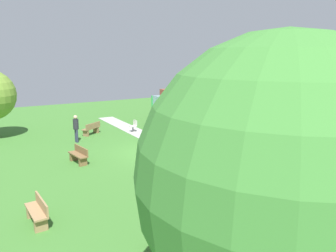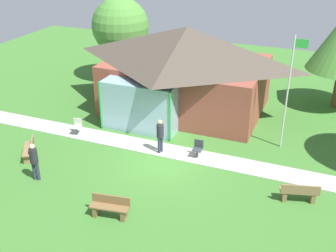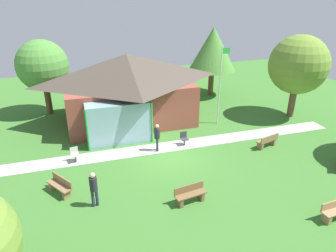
{
  "view_description": "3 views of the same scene",
  "coord_description": "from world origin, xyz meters",
  "px_view_note": "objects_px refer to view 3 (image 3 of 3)",
  "views": [
    {
      "loc": [
        15.83,
        -8.56,
        5.44
      ],
      "look_at": [
        -0.79,
        1.23,
        1.27
      ],
      "focal_mm": 35.29,
      "sensor_mm": 36.0,
      "label": 1
    },
    {
      "loc": [
        6.25,
        -15.13,
        9.97
      ],
      "look_at": [
        -0.49,
        1.74,
        1.04
      ],
      "focal_mm": 44.23,
      "sensor_mm": 36.0,
      "label": 2
    },
    {
      "loc": [
        -4.82,
        -14.92,
        8.94
      ],
      "look_at": [
        0.21,
        1.13,
        1.43
      ],
      "focal_mm": 32.76,
      "sensor_mm": 36.0,
      "label": 3
    }
  ],
  "objects_px": {
    "patio_chair_lawn_spare": "(184,139)",
    "visitor_on_path": "(157,136)",
    "visitor_strolling_lawn": "(94,187)",
    "tree_behind_pavilion_right": "(213,49)",
    "tree_east_hedge": "(298,65)",
    "patio_chair_west": "(75,155)",
    "flagpole": "(220,82)",
    "pavilion": "(127,87)",
    "tree_behind_pavilion_left": "(43,66)",
    "bench_front_center": "(190,194)",
    "bench_mid_left": "(60,186)",
    "bench_mid_right": "(267,141)"
  },
  "relations": [
    {
      "from": "flagpole",
      "to": "bench_front_center",
      "type": "height_order",
      "value": "flagpole"
    },
    {
      "from": "bench_mid_left",
      "to": "tree_behind_pavilion_left",
      "type": "distance_m",
      "value": 11.7
    },
    {
      "from": "patio_chair_west",
      "to": "tree_east_hedge",
      "type": "distance_m",
      "value": 16.57
    },
    {
      "from": "visitor_on_path",
      "to": "visitor_strolling_lawn",
      "type": "relative_size",
      "value": 1.0
    },
    {
      "from": "bench_mid_left",
      "to": "visitor_strolling_lawn",
      "type": "xyz_separation_m",
      "value": [
        1.49,
        -1.46,
        0.62
      ]
    },
    {
      "from": "pavilion",
      "to": "visitor_on_path",
      "type": "bearing_deg",
      "value": -82.47
    },
    {
      "from": "bench_mid_right",
      "to": "visitor_strolling_lawn",
      "type": "relative_size",
      "value": 0.9
    },
    {
      "from": "visitor_strolling_lawn",
      "to": "tree_behind_pavilion_left",
      "type": "distance_m",
      "value": 13.13
    },
    {
      "from": "tree_east_hedge",
      "to": "visitor_strolling_lawn",
      "type": "bearing_deg",
      "value": -157.13
    },
    {
      "from": "visitor_on_path",
      "to": "tree_behind_pavilion_left",
      "type": "bearing_deg",
      "value": 53.42
    },
    {
      "from": "flagpole",
      "to": "bench_front_center",
      "type": "xyz_separation_m",
      "value": [
        -5.22,
        -7.91,
        -2.67
      ]
    },
    {
      "from": "pavilion",
      "to": "flagpole",
      "type": "bearing_deg",
      "value": -23.08
    },
    {
      "from": "patio_chair_lawn_spare",
      "to": "visitor_strolling_lawn",
      "type": "distance_m",
      "value": 7.34
    },
    {
      "from": "tree_behind_pavilion_right",
      "to": "tree_east_hedge",
      "type": "bearing_deg",
      "value": -61.65
    },
    {
      "from": "visitor_on_path",
      "to": "tree_east_hedge",
      "type": "distance_m",
      "value": 11.87
    },
    {
      "from": "flagpole",
      "to": "bench_mid_right",
      "type": "bearing_deg",
      "value": -73.65
    },
    {
      "from": "pavilion",
      "to": "flagpole",
      "type": "relative_size",
      "value": 1.75
    },
    {
      "from": "bench_mid_left",
      "to": "visitor_strolling_lawn",
      "type": "relative_size",
      "value": 0.86
    },
    {
      "from": "patio_chair_west",
      "to": "visitor_on_path",
      "type": "relative_size",
      "value": 0.49
    },
    {
      "from": "visitor_on_path",
      "to": "tree_east_hedge",
      "type": "height_order",
      "value": "tree_east_hedge"
    },
    {
      "from": "patio_chair_west",
      "to": "visitor_on_path",
      "type": "height_order",
      "value": "visitor_on_path"
    },
    {
      "from": "patio_chair_west",
      "to": "tree_behind_pavilion_right",
      "type": "bearing_deg",
      "value": -152.59
    },
    {
      "from": "patio_chair_lawn_spare",
      "to": "patio_chair_west",
      "type": "height_order",
      "value": "same"
    },
    {
      "from": "patio_chair_west",
      "to": "tree_east_hedge",
      "type": "xyz_separation_m",
      "value": [
        16.04,
        2.16,
        3.56
      ]
    },
    {
      "from": "visitor_on_path",
      "to": "tree_behind_pavilion_right",
      "type": "xyz_separation_m",
      "value": [
        7.64,
        9.04,
        3.15
      ]
    },
    {
      "from": "tree_east_hedge",
      "to": "patio_chair_lawn_spare",
      "type": "bearing_deg",
      "value": -167.66
    },
    {
      "from": "bench_mid_left",
      "to": "pavilion",
      "type": "bearing_deg",
      "value": -64.65
    },
    {
      "from": "patio_chair_lawn_spare",
      "to": "visitor_on_path",
      "type": "xyz_separation_m",
      "value": [
        -1.81,
        -0.25,
        0.61
      ]
    },
    {
      "from": "tree_behind_pavilion_right",
      "to": "bench_mid_right",
      "type": "bearing_deg",
      "value": -95.54
    },
    {
      "from": "bench_mid_right",
      "to": "tree_behind_pavilion_right",
      "type": "height_order",
      "value": "tree_behind_pavilion_right"
    },
    {
      "from": "pavilion",
      "to": "tree_behind_pavilion_left",
      "type": "height_order",
      "value": "tree_behind_pavilion_left"
    },
    {
      "from": "bench_mid_left",
      "to": "patio_chair_west",
      "type": "height_order",
      "value": "patio_chair_west"
    },
    {
      "from": "bench_front_center",
      "to": "tree_behind_pavilion_left",
      "type": "distance_m",
      "value": 15.49
    },
    {
      "from": "flagpole",
      "to": "visitor_on_path",
      "type": "relative_size",
      "value": 3.2
    },
    {
      "from": "pavilion",
      "to": "tree_behind_pavilion_left",
      "type": "relative_size",
      "value": 1.71
    },
    {
      "from": "bench_mid_left",
      "to": "bench_mid_right",
      "type": "distance_m",
      "value": 12.2
    },
    {
      "from": "patio_chair_west",
      "to": "tree_east_hedge",
      "type": "bearing_deg",
      "value": 179.5
    },
    {
      "from": "tree_behind_pavilion_left",
      "to": "patio_chair_west",
      "type": "bearing_deg",
      "value": -78.84
    },
    {
      "from": "patio_chair_west",
      "to": "visitor_strolling_lawn",
      "type": "relative_size",
      "value": 0.49
    },
    {
      "from": "flagpole",
      "to": "patio_chair_lawn_spare",
      "type": "xyz_separation_m",
      "value": [
        -3.53,
        -2.51,
        -2.66
      ]
    },
    {
      "from": "bench_front_center",
      "to": "tree_east_hedge",
      "type": "height_order",
      "value": "tree_east_hedge"
    },
    {
      "from": "bench_mid_right",
      "to": "patio_chair_lawn_spare",
      "type": "bearing_deg",
      "value": 144.03
    },
    {
      "from": "pavilion",
      "to": "tree_behind_pavilion_right",
      "type": "bearing_deg",
      "value": 23.95
    },
    {
      "from": "bench_mid_left",
      "to": "visitor_strolling_lawn",
      "type": "distance_m",
      "value": 2.18
    },
    {
      "from": "tree_behind_pavilion_right",
      "to": "visitor_on_path",
      "type": "bearing_deg",
      "value": -130.17
    },
    {
      "from": "visitor_strolling_lawn",
      "to": "tree_east_hedge",
      "type": "relative_size",
      "value": 0.28
    },
    {
      "from": "visitor_strolling_lawn",
      "to": "bench_mid_right",
      "type": "bearing_deg",
      "value": -175.22
    },
    {
      "from": "flagpole",
      "to": "visitor_on_path",
      "type": "xyz_separation_m",
      "value": [
        -5.34,
        -2.76,
        -2.05
      ]
    },
    {
      "from": "pavilion",
      "to": "tree_east_hedge",
      "type": "bearing_deg",
      "value": -14.14
    },
    {
      "from": "pavilion",
      "to": "bench_front_center",
      "type": "relative_size",
      "value": 6.29
    }
  ]
}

